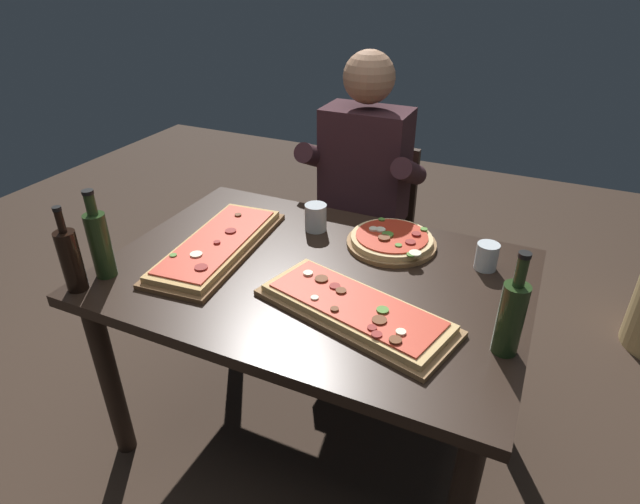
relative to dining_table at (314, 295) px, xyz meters
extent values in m
plane|color=#38281E|center=(0.00, 0.00, -0.64)|extent=(6.40, 6.40, 0.00)
cube|color=black|center=(0.00, 0.00, 0.08)|extent=(1.40, 0.96, 0.04)
cylinder|color=black|center=(-0.62, -0.40, -0.29)|extent=(0.07, 0.07, 0.70)
cylinder|color=black|center=(-0.62, 0.40, -0.29)|extent=(0.07, 0.07, 0.70)
cylinder|color=black|center=(0.62, 0.40, -0.29)|extent=(0.07, 0.07, 0.70)
cube|color=olive|center=(0.21, -0.16, 0.10)|extent=(0.65, 0.39, 0.02)
cube|color=#DBB270|center=(0.21, -0.16, 0.12)|extent=(0.60, 0.35, 0.02)
cube|color=red|center=(0.21, -0.16, 0.13)|extent=(0.55, 0.32, 0.01)
cylinder|color=maroon|center=(0.30, -0.26, 0.14)|extent=(0.03, 0.03, 0.01)
cylinder|color=beige|center=(0.02, -0.08, 0.14)|extent=(0.03, 0.03, 0.01)
cylinder|color=#4C7F2D|center=(0.30, -0.17, 0.14)|extent=(0.04, 0.04, 0.01)
cylinder|color=brown|center=(0.17, -0.22, 0.14)|extent=(0.02, 0.02, 0.01)
cylinder|color=maroon|center=(0.12, -0.11, 0.14)|extent=(0.03, 0.03, 0.01)
cylinder|color=brown|center=(0.37, -0.28, 0.14)|extent=(0.03, 0.03, 0.01)
cylinder|color=beige|center=(0.09, -0.19, 0.14)|extent=(0.02, 0.02, 0.00)
cylinder|color=brown|center=(0.15, -0.13, 0.14)|extent=(0.03, 0.03, 0.01)
cylinder|color=brown|center=(0.31, -0.22, 0.14)|extent=(0.04, 0.04, 0.01)
cylinder|color=maroon|center=(0.32, -0.28, 0.14)|extent=(0.03, 0.03, 0.00)
cylinder|color=beige|center=(0.38, -0.24, 0.14)|extent=(0.03, 0.03, 0.01)
cylinder|color=brown|center=(0.07, -0.09, 0.14)|extent=(0.04, 0.04, 0.01)
cube|color=brown|center=(-0.38, -0.01, 0.10)|extent=(0.31, 0.65, 0.02)
cube|color=tan|center=(-0.38, -0.01, 0.12)|extent=(0.27, 0.61, 0.02)
cube|color=red|center=(-0.38, -0.01, 0.13)|extent=(0.24, 0.56, 0.01)
cylinder|color=beige|center=(-0.38, -0.13, 0.14)|extent=(0.04, 0.04, 0.01)
cylinder|color=maroon|center=(-0.37, 0.06, 0.14)|extent=(0.04, 0.04, 0.01)
cylinder|color=maroon|center=(-0.36, -0.03, 0.14)|extent=(0.02, 0.02, 0.01)
cylinder|color=maroon|center=(-0.31, -0.19, 0.14)|extent=(0.04, 0.04, 0.01)
cylinder|color=brown|center=(-0.41, 0.19, 0.14)|extent=(0.03, 0.03, 0.01)
cylinder|color=#4C7F2D|center=(-0.45, -0.17, 0.14)|extent=(0.02, 0.02, 0.00)
cylinder|color=olive|center=(0.18, 0.28, 0.10)|extent=(0.33, 0.33, 0.02)
cylinder|color=#E5C184|center=(0.18, 0.28, 0.12)|extent=(0.30, 0.30, 0.02)
cylinder|color=#B72D19|center=(0.18, 0.28, 0.13)|extent=(0.26, 0.26, 0.01)
cylinder|color=beige|center=(0.10, 0.29, 0.14)|extent=(0.03, 0.03, 0.01)
cylinder|color=maroon|center=(0.26, 0.32, 0.14)|extent=(0.03, 0.03, 0.01)
cylinder|color=maroon|center=(0.26, 0.25, 0.14)|extent=(0.04, 0.04, 0.01)
cylinder|color=beige|center=(0.29, 0.19, 0.14)|extent=(0.04, 0.04, 0.01)
cylinder|color=brown|center=(0.16, 0.24, 0.14)|extent=(0.04, 0.04, 0.01)
cylinder|color=#4C7F2D|center=(0.27, 0.37, 0.14)|extent=(0.03, 0.03, 0.01)
cylinder|color=#4C7F2D|center=(0.22, 0.22, 0.14)|extent=(0.02, 0.02, 0.00)
cylinder|color=beige|center=(0.13, 0.30, 0.14)|extent=(0.04, 0.04, 0.01)
cylinder|color=#4C7F2D|center=(0.11, 0.38, 0.14)|extent=(0.03, 0.03, 0.01)
cylinder|color=#4C7F2D|center=(0.28, 0.17, 0.14)|extent=(0.03, 0.03, 0.00)
cylinder|color=#4C7F2D|center=(0.17, 0.27, 0.14)|extent=(0.04, 0.04, 0.01)
cylinder|color=#233819|center=(-0.62, -0.31, 0.21)|extent=(0.07, 0.07, 0.22)
cylinder|color=#233819|center=(-0.62, -0.31, 0.35)|extent=(0.03, 0.03, 0.07)
cylinder|color=black|center=(-0.62, -0.31, 0.39)|extent=(0.04, 0.04, 0.01)
cylinder|color=black|center=(-0.64, -0.41, 0.20)|extent=(0.06, 0.06, 0.20)
cylinder|color=black|center=(-0.64, -0.41, 0.33)|extent=(0.02, 0.02, 0.07)
cylinder|color=black|center=(-0.64, -0.41, 0.38)|extent=(0.03, 0.03, 0.01)
cylinder|color=#233819|center=(0.64, -0.15, 0.20)|extent=(0.07, 0.07, 0.21)
cylinder|color=#233819|center=(0.64, -0.15, 0.35)|extent=(0.03, 0.03, 0.08)
cylinder|color=black|center=(0.64, -0.15, 0.39)|extent=(0.03, 0.03, 0.01)
cylinder|color=silver|center=(-0.12, 0.28, 0.15)|extent=(0.08, 0.08, 0.10)
cylinder|color=silver|center=(-0.12, 0.28, 0.11)|extent=(0.07, 0.07, 0.04)
cylinder|color=silver|center=(0.52, 0.26, 0.14)|extent=(0.07, 0.07, 0.09)
cylinder|color=#5B3814|center=(0.52, 0.26, 0.11)|extent=(0.06, 0.06, 0.03)
cube|color=black|center=(-0.11, 0.78, -0.21)|extent=(0.44, 0.44, 0.04)
cube|color=black|center=(-0.11, 0.98, 0.02)|extent=(0.40, 0.04, 0.42)
cylinder|color=black|center=(-0.30, 0.59, -0.44)|extent=(0.04, 0.04, 0.41)
cylinder|color=black|center=(0.08, 0.59, -0.44)|extent=(0.04, 0.04, 0.41)
cylinder|color=black|center=(-0.30, 0.97, -0.44)|extent=(0.04, 0.04, 0.41)
cylinder|color=black|center=(0.08, 0.97, -0.44)|extent=(0.04, 0.04, 0.41)
cylinder|color=#23232D|center=(-0.21, 0.60, -0.42)|extent=(0.11, 0.11, 0.45)
cylinder|color=#23232D|center=(-0.01, 0.60, -0.42)|extent=(0.11, 0.11, 0.45)
cube|color=#23232D|center=(-0.11, 0.68, -0.13)|extent=(0.34, 0.40, 0.12)
cube|color=#381E23|center=(-0.11, 0.78, 0.19)|extent=(0.38, 0.22, 0.52)
sphere|color=#A37556|center=(-0.11, 0.78, 0.58)|extent=(0.22, 0.22, 0.22)
cylinder|color=#381E23|center=(-0.33, 0.73, 0.21)|extent=(0.09, 0.31, 0.21)
cylinder|color=#381E23|center=(0.11, 0.73, 0.21)|extent=(0.09, 0.31, 0.21)
camera|label=1|loc=(0.64, -1.34, 1.03)|focal=29.23mm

